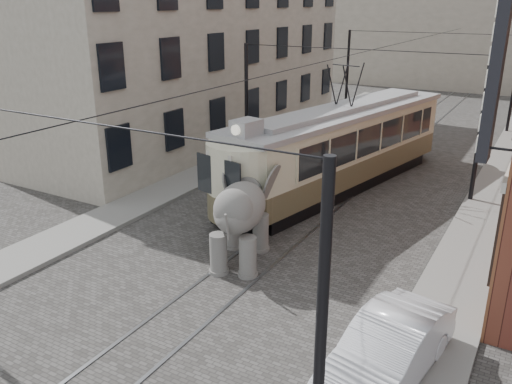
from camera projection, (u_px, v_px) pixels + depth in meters
The scene contains 10 objects.
ground at pixel (294, 228), 19.48m from camera, with size 120.00×120.00×0.00m, color #484643.
tram_rails at pixel (294, 227), 19.48m from camera, with size 1.54×80.00×0.02m, color slate, non-canonical shape.
sidewalk_right at pixel (465, 264), 16.66m from camera, with size 2.00×60.00×0.15m, color slate.
sidewalk_left at pixel (157, 195), 22.49m from camera, with size 2.00×60.00×0.15m, color slate.
stucco_building at pixel (202, 53), 31.07m from camera, with size 7.00×24.00×10.00m, color gray.
distant_block at pixel (481, 11), 49.73m from camera, with size 28.00×10.00×14.00m, color gray.
catenary at pixel (343, 122), 22.63m from camera, with size 11.00×30.20×6.00m, color black, non-canonical shape.
tram at pixel (342, 128), 22.73m from camera, with size 2.82×13.67×5.42m, color #BFBA9A, non-canonical shape.
elephant at pixel (240, 220), 16.52m from camera, with size 2.58×4.68×2.86m, color #5C5955, non-canonical shape.
parked_car at pixel (388, 350), 11.49m from camera, with size 1.54×4.38×1.44m, color silver.
Camera 1 is at (7.64, -16.21, 7.89)m, focal length 37.04 mm.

